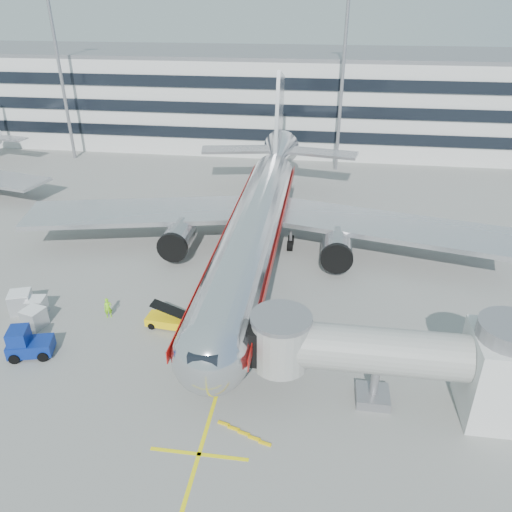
# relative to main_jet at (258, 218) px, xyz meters

# --- Properties ---
(ground) EXTENTS (180.00, 180.00, 0.00)m
(ground) POSITION_rel_main_jet_xyz_m (0.00, -11.72, -4.23)
(ground) COLOR gray
(ground) RESTS_ON ground
(lead_in_line) EXTENTS (0.25, 70.00, 0.01)m
(lead_in_line) POSITION_rel_main_jet_xyz_m (0.00, -1.72, -4.23)
(lead_in_line) COLOR #FFEE0D
(lead_in_line) RESTS_ON ground
(stop_bar) EXTENTS (6.00, 0.25, 0.01)m
(stop_bar) POSITION_rel_main_jet_xyz_m (0.00, -25.72, -4.23)
(stop_bar) COLOR #FFEE0D
(stop_bar) RESTS_ON ground
(main_jet) EXTENTS (50.95, 48.70, 16.06)m
(main_jet) POSITION_rel_main_jet_xyz_m (0.00, 0.00, 0.00)
(main_jet) COLOR silver
(main_jet) RESTS_ON ground
(jet_bridge) EXTENTS (17.80, 4.50, 7.00)m
(jet_bridge) POSITION_rel_main_jet_xyz_m (12.18, -19.72, -0.36)
(jet_bridge) COLOR silver
(jet_bridge) RESTS_ON ground
(terminal) EXTENTS (150.00, 24.25, 15.60)m
(terminal) POSITION_rel_main_jet_xyz_m (0.00, 46.23, 3.57)
(terminal) COLOR silver
(terminal) RESTS_ON ground
(light_mast_west) EXTENTS (2.40, 1.20, 25.45)m
(light_mast_west) POSITION_rel_main_jet_xyz_m (-35.00, 30.28, 10.64)
(light_mast_west) COLOR gray
(light_mast_west) RESTS_ON ground
(light_mast_centre) EXTENTS (2.40, 1.20, 25.45)m
(light_mast_centre) POSITION_rel_main_jet_xyz_m (8.00, 30.28, 10.64)
(light_mast_centre) COLOR gray
(light_mast_centre) RESTS_ON ground
(belt_loader) EXTENTS (4.59, 1.96, 2.17)m
(belt_loader) POSITION_rel_main_jet_xyz_m (-5.21, -13.47, -3.62)
(belt_loader) COLOR yellow
(belt_loader) RESTS_ON ground
(baggage_tug) EXTENTS (3.54, 2.72, 2.38)m
(baggage_tug) POSITION_rel_main_jet_xyz_m (-14.95, -18.51, -3.20)
(baggage_tug) COLOR navy
(baggage_tug) RESTS_ON ground
(cargo_container_left) EXTENTS (2.23, 2.23, 1.85)m
(cargo_container_left) POSITION_rel_main_jet_xyz_m (-18.71, -13.10, -3.30)
(cargo_container_left) COLOR silver
(cargo_container_left) RESTS_ON ground
(cargo_container_right) EXTENTS (1.63, 1.63, 1.52)m
(cargo_container_right) POSITION_rel_main_jet_xyz_m (-17.18, -13.25, -3.47)
(cargo_container_right) COLOR silver
(cargo_container_right) RESTS_ON ground
(cargo_container_front) EXTENTS (1.89, 1.89, 1.64)m
(cargo_container_front) POSITION_rel_main_jet_xyz_m (-16.43, -14.98, -3.41)
(cargo_container_front) COLOR silver
(cargo_container_front) RESTS_ON ground
(ramp_worker) EXTENTS (0.79, 0.69, 1.82)m
(ramp_worker) POSITION_rel_main_jet_xyz_m (-10.96, -12.90, -3.33)
(ramp_worker) COLOR #88F019
(ramp_worker) RESTS_ON ground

